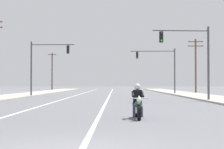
% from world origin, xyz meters
% --- Properties ---
extents(ground_plane, '(400.00, 400.00, 0.00)m').
position_xyz_m(ground_plane, '(0.00, 0.00, 0.00)').
color(ground_plane, '#5B5B60').
extents(lane_stripe_center, '(0.16, 100.00, 0.01)m').
position_xyz_m(lane_stripe_center, '(0.25, 45.00, 0.00)').
color(lane_stripe_center, beige).
rests_on(lane_stripe_center, ground).
extents(lane_stripe_left, '(0.16, 100.00, 0.01)m').
position_xyz_m(lane_stripe_left, '(-3.87, 45.00, 0.00)').
color(lane_stripe_left, beige).
rests_on(lane_stripe_left, ground).
extents(sidewalk_kerb_right, '(4.40, 110.00, 0.14)m').
position_xyz_m(sidewalk_kerb_right, '(10.39, 40.00, 0.07)').
color(sidewalk_kerb_right, '#9E998E').
rests_on(sidewalk_kerb_right, ground).
extents(sidewalk_kerb_left, '(4.40, 110.00, 0.14)m').
position_xyz_m(sidewalk_kerb_left, '(-10.39, 40.00, 0.07)').
color(sidewalk_kerb_left, '#9E998E').
rests_on(sidewalk_kerb_left, ground).
extents(motorcycle_with_rider, '(0.70, 2.19, 1.46)m').
position_xyz_m(motorcycle_with_rider, '(1.91, 7.82, 0.59)').
color(motorcycle_with_rider, black).
rests_on(motorcycle_with_rider, ground).
extents(traffic_signal_near_right, '(4.73, 0.60, 6.20)m').
position_xyz_m(traffic_signal_near_right, '(7.36, 24.39, 4.09)').
color(traffic_signal_near_right, '#47474C').
rests_on(traffic_signal_near_right, ground).
extents(traffic_signal_near_left, '(4.98, 0.37, 6.20)m').
position_xyz_m(traffic_signal_near_left, '(-7.11, 36.31, 4.10)').
color(traffic_signal_near_left, '#47474C').
rests_on(traffic_signal_near_left, ground).
extents(traffic_signal_mid_right, '(6.04, 0.42, 6.20)m').
position_xyz_m(traffic_signal_mid_right, '(7.20, 45.47, 4.17)').
color(traffic_signal_mid_right, '#47474C').
rests_on(traffic_signal_mid_right, ground).
extents(utility_pole_right_far, '(2.29, 0.26, 8.05)m').
position_xyz_m(utility_pole_right_far, '(12.82, 50.53, 4.39)').
color(utility_pole_right_far, brown).
rests_on(utility_pole_right_far, ground).
extents(utility_pole_left_far, '(1.95, 0.26, 8.56)m').
position_xyz_m(utility_pole_left_far, '(-13.72, 83.98, 4.47)').
color(utility_pole_left_far, '#4C3828').
rests_on(utility_pole_left_far, ground).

